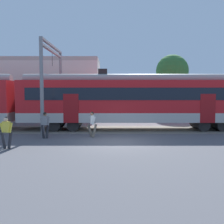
{
  "coord_description": "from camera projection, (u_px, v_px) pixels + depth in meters",
  "views": [
    {
      "loc": [
        -0.33,
        -14.99,
        2.91
      ],
      "look_at": [
        -0.29,
        2.43,
        1.6
      ],
      "focal_mm": 42.0,
      "sensor_mm": 36.0,
      "label": 1
    }
  ],
  "objects": [
    {
      "name": "commuter_train",
      "position": [
        28.0,
        101.0,
        20.36
      ],
      "size": [
        38.05,
        3.07,
        4.73
      ],
      "color": "#B7B2AD",
      "rests_on": "ground"
    },
    {
      "name": "catenary_gantry",
      "position": [
        52.0,
        74.0,
        20.22
      ],
      "size": [
        0.24,
        6.64,
        6.53
      ],
      "color": "gray",
      "rests_on": "ground"
    },
    {
      "name": "ground_plane",
      "position": [
        117.0,
        143.0,
        15.17
      ],
      "size": [
        160.0,
        160.0,
        0.0
      ],
      "primitive_type": "plane",
      "color": "#515156"
    },
    {
      "name": "background_building",
      "position": [
        22.0,
        90.0,
        27.94
      ],
      "size": [
        16.35,
        5.0,
        9.2
      ],
      "color": "beige",
      "rests_on": "ground"
    },
    {
      "name": "pedestrian_white",
      "position": [
        92.0,
        122.0,
        16.96
      ],
      "size": [
        0.68,
        0.54,
        1.67
      ],
      "color": "#6B6051",
      "rests_on": "ground"
    },
    {
      "name": "pedestrian_yellow",
      "position": [
        6.0,
        130.0,
        13.47
      ],
      "size": [
        0.62,
        0.6,
        1.67
      ],
      "color": "#28282D",
      "rests_on": "ground"
    },
    {
      "name": "street_tree_right",
      "position": [
        172.0,
        71.0,
        31.54
      ],
      "size": [
        3.88,
        3.88,
        7.44
      ],
      "color": "brown",
      "rests_on": "ground"
    },
    {
      "name": "pedestrian_grey",
      "position": [
        44.0,
        123.0,
        16.53
      ],
      "size": [
        0.6,
        0.62,
        1.67
      ],
      "color": "#28282D",
      "rests_on": "ground"
    }
  ]
}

